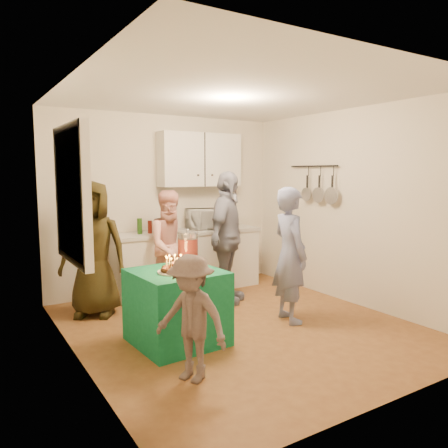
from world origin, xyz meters
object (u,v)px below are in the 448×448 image
counter (188,262)px  microwave (206,219)px  woman_back_left (93,249)px  woman_back_right (227,238)px  woman_back_center (172,246)px  party_table (177,307)px  child_near_left (191,318)px  punch_jar (188,249)px  man_birthday (290,255)px

counter → microwave: size_ratio=4.02×
woman_back_left → woman_back_right: 1.73m
woman_back_center → woman_back_right: bearing=-32.1°
woman_back_left → woman_back_center: 1.07m
woman_back_right → counter: bearing=61.5°
microwave → party_table: microwave is taller
counter → child_near_left: 2.87m
microwave → punch_jar: size_ratio=1.61×
woman_back_left → woman_back_center: size_ratio=1.09×
punch_jar → child_near_left: bearing=-115.9°
child_near_left → party_table: bearing=135.7°
counter → woman_back_center: woman_back_center is taller
microwave → woman_back_right: woman_back_right is taller
woman_back_left → punch_jar: bearing=-24.3°
man_birthday → party_table: bearing=97.3°
party_table → child_near_left: child_near_left is taller
party_table → child_near_left: (-0.26, -0.81, 0.16)m
punch_jar → microwave: bearing=54.6°
man_birthday → child_near_left: 1.85m
microwave → woman_back_center: 0.88m
woman_back_left → child_near_left: size_ratio=1.53×
counter → man_birthday: man_birthday is taller
counter → child_near_left: bearing=-116.5°
punch_jar → woman_back_right: 1.19m
woman_back_center → child_near_left: 2.35m
punch_jar → child_near_left: punch_jar is taller
party_table → punch_jar: (0.25, 0.23, 0.55)m
woman_back_right → child_near_left: 2.31m
microwave → man_birthday: 1.86m
counter → party_table: bearing=-120.3°
punch_jar → woman_back_right: woman_back_right is taller
punch_jar → woman_back_right: size_ratio=0.19×
man_birthday → woman_back_right: woman_back_right is taller
party_table → child_near_left: size_ratio=0.79×
punch_jar → woman_back_left: bearing=123.2°
microwave → man_birthday: (0.10, -1.84, -0.26)m
microwave → woman_back_center: bearing=-140.0°
party_table → woman_back_left: woman_back_left is taller
counter → woman_back_center: size_ratio=1.45×
woman_back_center → child_near_left: size_ratio=1.41×
party_table → woman_back_right: 1.61m
party_table → woman_back_left: 1.49m
woman_back_left → woman_back_center: (1.07, 0.03, -0.07)m
man_birthday → woman_back_center: (-0.84, 1.46, -0.04)m
man_birthday → woman_back_right: (-0.23, 1.03, 0.09)m
counter → woman_back_left: (-1.50, -0.41, 0.40)m
woman_back_left → woman_back_center: bearing=34.2°
woman_back_center → woman_back_left: bearing=-175.3°
woman_back_right → party_table: bearing=176.9°
man_birthday → woman_back_center: man_birthday is taller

